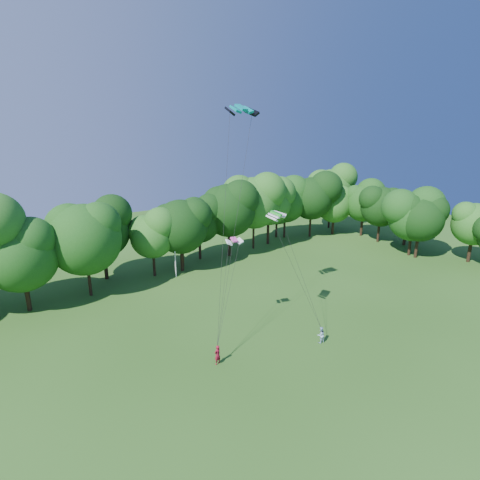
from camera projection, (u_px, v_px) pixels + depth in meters
ground at (341, 434)px, 25.12m from camera, size 160.00×160.00×0.00m
utility_pole at (175, 251)px, 51.83m from camera, size 1.41×0.65×7.46m
kite_flyer_left at (217, 355)px, 32.57m from camera, size 0.73×0.55×1.80m
kite_flyer_right at (321, 335)px, 35.95m from camera, size 0.89×0.75×1.64m
kite_teal at (241, 107)px, 33.70m from camera, size 3.12×1.50×0.70m
kite_green at (276, 213)px, 35.04m from camera, size 2.71×2.03×0.46m
kite_pink at (234, 240)px, 35.66m from camera, size 1.78×1.13×0.38m
tree_back_center at (181, 220)px, 55.10m from camera, size 7.98×7.98×11.61m
tree_back_east at (277, 199)px, 71.23m from camera, size 8.26×8.26×12.01m
tree_flank_east at (415, 208)px, 60.19m from camera, size 8.80×8.80×12.79m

